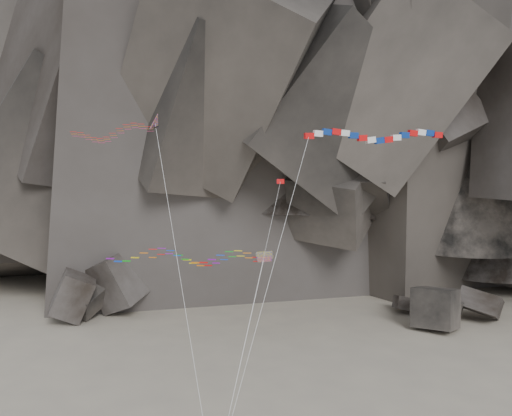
# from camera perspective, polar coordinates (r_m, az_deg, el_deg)

# --- Properties ---
(headland) EXTENTS (110.00, 70.00, 84.00)m
(headland) POSITION_cam_1_polar(r_m,az_deg,el_deg) (114.51, 3.88, 15.17)
(headland) COLOR #4C453E
(headland) RESTS_ON ground
(boulder_field) EXTENTS (72.99, 14.47, 9.94)m
(boulder_field) POSITION_cam_1_polar(r_m,az_deg,el_deg) (79.63, -3.74, -9.17)
(boulder_field) COLOR #47423F
(boulder_field) RESTS_ON ground
(delta_kite) EXTENTS (15.04, 13.21, 24.67)m
(delta_kite) POSITION_cam_1_polar(r_m,az_deg,el_deg) (50.17, -14.56, 7.30)
(delta_kite) COLOR red
(delta_kite) RESTS_ON ground
(banner_kite) EXTENTS (17.26, 17.06, 23.38)m
(banner_kite) POSITION_cam_1_polar(r_m,az_deg,el_deg) (49.47, 11.73, 7.02)
(banner_kite) COLOR red
(banner_kite) RESTS_ON ground
(parafoil_kite) EXTENTS (13.48, 8.69, 13.95)m
(parafoil_kite) POSITION_cam_1_polar(r_m,az_deg,el_deg) (44.76, -7.58, -4.77)
(parafoil_kite) COLOR yellow
(parafoil_kite) RESTS_ON ground
(pennant_kite) EXTENTS (3.88, 10.73, 19.27)m
(pennant_kite) POSITION_cam_1_polar(r_m,az_deg,el_deg) (43.60, 1.30, -2.41)
(pennant_kite) COLOR red
(pennant_kite) RESTS_ON ground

